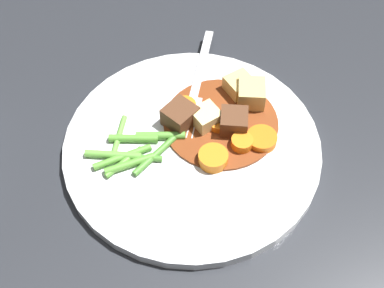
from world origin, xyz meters
The scene contains 23 objects.
ground_plane centered at (0.00, 0.00, 0.00)m, with size 3.00×3.00×0.00m, color #26282D.
dinner_plate centered at (0.00, 0.00, 0.01)m, with size 0.29×0.29×0.01m, color white.
stew_sauce centered at (0.04, 0.01, 0.01)m, with size 0.13×0.13×0.00m, color brown.
carrot_slice_0 centered at (0.01, -0.03, 0.02)m, with size 0.03×0.03×0.01m, color orange.
carrot_slice_1 centered at (0.05, -0.03, 0.02)m, with size 0.02×0.02×0.01m, color orange.
carrot_slice_2 centered at (0.07, -0.03, 0.02)m, with size 0.03×0.03×0.01m, color orange.
carrot_slice_3 centered at (0.01, 0.05, 0.02)m, with size 0.03×0.03×0.01m, color orange.
carrot_slice_4 centered at (0.04, 0.01, 0.02)m, with size 0.03×0.03×0.01m, color orange.
potato_chunk_0 centered at (0.03, 0.02, 0.02)m, with size 0.03×0.03×0.02m, color #EAD68C.
potato_chunk_1 centered at (0.08, 0.05, 0.02)m, with size 0.03×0.03×0.02m, color #DBBC6B.
potato_chunk_2 centered at (0.09, 0.03, 0.03)m, with size 0.03×0.03×0.03m, color #DBBC6B.
meat_chunk_0 centered at (0.05, 0.00, 0.03)m, with size 0.03×0.03×0.03m, color #56331E.
meat_chunk_1 centered at (0.00, 0.03, 0.02)m, with size 0.03×0.03×0.02m, color #56331E.
green_bean_0 centered at (-0.09, 0.02, 0.02)m, with size 0.01×0.01×0.06m, color #66AD42.
green_bean_1 centered at (-0.07, 0.00, 0.02)m, with size 0.01×0.01×0.05m, color #599E38.
green_bean_2 centered at (-0.04, 0.00, 0.02)m, with size 0.01×0.01×0.06m, color #4C8E33.
green_bean_3 centered at (-0.03, 0.02, 0.02)m, with size 0.01×0.01×0.05m, color #599E38.
green_bean_4 centered at (-0.08, 0.01, 0.02)m, with size 0.01×0.01×0.05m, color #599E38.
green_bean_5 centered at (-0.06, 0.01, 0.02)m, with size 0.01×0.01×0.06m, color #4C8E33.
green_bean_6 centered at (-0.08, 0.01, 0.02)m, with size 0.01×0.01×0.07m, color #599E38.
green_bean_7 centered at (-0.06, 0.03, 0.02)m, with size 0.01×0.01×0.05m, color #599E38.
green_bean_8 centered at (-0.07, 0.04, 0.02)m, with size 0.01×0.01×0.05m, color #66AD42.
fork centered at (0.04, 0.08, 0.01)m, with size 0.11×0.15×0.00m.
Camera 1 is at (-0.14, -0.32, 0.49)m, focal length 50.40 mm.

